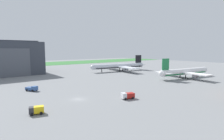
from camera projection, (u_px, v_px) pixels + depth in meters
The scene contains 7 objects.
ground_plane at pixel (78, 99), 59.11m from camera, with size 440.00×440.00×0.00m, color slate.
grass_field_strip at pixel (3, 66), 183.35m from camera, with size 440.00×56.00×0.08m, color #357236.
airliner_near_right at pixel (185, 72), 103.28m from camera, with size 39.97×31.25×11.63m.
airliner_far_left at pixel (119, 66), 136.95m from camera, with size 46.71×39.38×11.97m.
ops_van at pixel (128, 96), 59.43m from camera, with size 4.70×3.20×2.13m.
pushback_tractor at pixel (36, 110), 45.28m from camera, with size 3.83×2.84×2.01m.
fuel_bowser at pixel (32, 88), 70.86m from camera, with size 4.16×5.18×2.03m.
Camera 1 is at (-27.23, -52.04, 16.21)m, focal length 28.80 mm.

